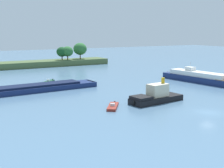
% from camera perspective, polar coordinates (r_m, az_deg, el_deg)
% --- Properties ---
extents(ground_plane, '(400.00, 400.00, 0.00)m').
position_cam_1_polar(ground_plane, '(57.52, 17.72, -5.14)').
color(ground_plane, slate).
extents(treeline_island, '(75.47, 10.28, 10.15)m').
position_cam_1_polar(treeline_island, '(127.37, -16.14, 4.18)').
color(treeline_island, '#4C6038').
rests_on(treeline_island, ground).
extents(white_riverboat, '(7.09, 23.48, 5.53)m').
position_cam_1_polar(white_riverboat, '(90.56, 15.91, 1.25)').
color(white_riverboat, navy).
rests_on(white_riverboat, ground).
extents(cargo_barge, '(41.76, 7.38, 5.85)m').
position_cam_1_polar(cargo_barge, '(74.28, -18.48, -1.11)').
color(cargo_barge, navy).
rests_on(cargo_barge, ground).
extents(small_motorboat, '(4.43, 4.48, 0.89)m').
position_cam_1_polar(small_motorboat, '(89.03, -11.84, 0.50)').
color(small_motorboat, '#19472D').
rests_on(small_motorboat, ground).
extents(tugboat, '(12.41, 5.15, 4.98)m').
position_cam_1_polar(tugboat, '(62.94, 8.23, -2.31)').
color(tugboat, black).
rests_on(tugboat, ground).
extents(fishing_skiff, '(4.94, 5.74, 0.98)m').
position_cam_1_polar(fishing_skiff, '(58.09, 0.17, -4.25)').
color(fishing_skiff, maroon).
rests_on(fishing_skiff, ground).
extents(channel_buoy_red, '(0.70, 0.70, 1.90)m').
position_cam_1_polar(channel_buoy_red, '(98.53, 10.39, 1.79)').
color(channel_buoy_red, red).
rests_on(channel_buoy_red, ground).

